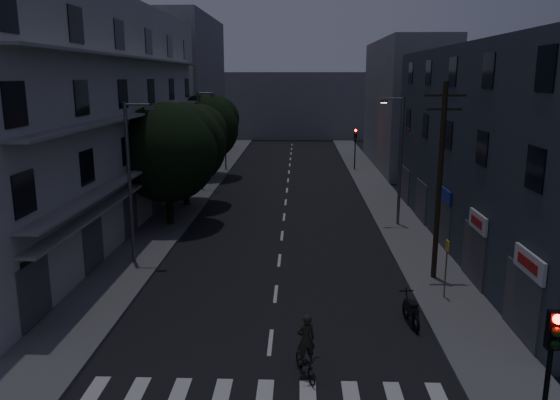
# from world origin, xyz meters

# --- Properties ---
(ground) EXTENTS (160.00, 160.00, 0.00)m
(ground) POSITION_xyz_m (0.00, 25.00, 0.00)
(ground) COLOR black
(ground) RESTS_ON ground
(sidewalk_left) EXTENTS (3.00, 90.00, 0.15)m
(sidewalk_left) POSITION_xyz_m (-7.50, 25.00, 0.07)
(sidewalk_left) COLOR #565659
(sidewalk_left) RESTS_ON ground
(sidewalk_right) EXTENTS (3.00, 90.00, 0.15)m
(sidewalk_right) POSITION_xyz_m (7.50, 25.00, 0.07)
(sidewalk_right) COLOR #565659
(sidewalk_right) RESTS_ON ground
(lane_markings) EXTENTS (0.15, 60.50, 0.01)m
(lane_markings) POSITION_xyz_m (0.00, 31.25, 0.01)
(lane_markings) COLOR beige
(lane_markings) RESTS_ON ground
(building_left) EXTENTS (7.00, 36.00, 14.00)m
(building_left) POSITION_xyz_m (-11.98, 18.00, 6.99)
(building_left) COLOR #ACACA7
(building_left) RESTS_ON ground
(building_right) EXTENTS (6.19, 28.00, 11.00)m
(building_right) POSITION_xyz_m (11.99, 14.00, 5.50)
(building_right) COLOR #2C323C
(building_right) RESTS_ON ground
(building_far_left) EXTENTS (6.00, 20.00, 16.00)m
(building_far_left) POSITION_xyz_m (-12.00, 48.00, 8.00)
(building_far_left) COLOR slate
(building_far_left) RESTS_ON ground
(building_far_right) EXTENTS (6.00, 20.00, 13.00)m
(building_far_right) POSITION_xyz_m (12.00, 42.00, 6.50)
(building_far_right) COLOR slate
(building_far_right) RESTS_ON ground
(building_far_end) EXTENTS (24.00, 8.00, 10.00)m
(building_far_end) POSITION_xyz_m (0.00, 70.00, 5.00)
(building_far_end) COLOR slate
(building_far_end) RESTS_ON ground
(tree_near) EXTENTS (6.26, 6.26, 7.72)m
(tree_near) POSITION_xyz_m (-7.15, 17.54, 4.98)
(tree_near) COLOR black
(tree_near) RESTS_ON sidewalk_left
(tree_mid) EXTENTS (6.06, 6.06, 7.46)m
(tree_mid) POSITION_xyz_m (-7.20, 22.91, 4.81)
(tree_mid) COLOR black
(tree_mid) RESTS_ON sidewalk_left
(tree_far) EXTENTS (6.21, 6.21, 7.68)m
(tree_far) POSITION_xyz_m (-7.66, 34.48, 4.96)
(tree_far) COLOR black
(tree_far) RESTS_ON sidewalk_left
(traffic_signal_near) EXTENTS (0.28, 0.37, 4.10)m
(traffic_signal_near) POSITION_xyz_m (6.71, -4.56, 3.10)
(traffic_signal_near) COLOR black
(traffic_signal_near) RESTS_ON sidewalk_right
(traffic_signal_far_right) EXTENTS (0.28, 0.37, 4.10)m
(traffic_signal_far_right) POSITION_xyz_m (6.64, 38.89, 3.10)
(traffic_signal_far_right) COLOR black
(traffic_signal_far_right) RESTS_ON sidewalk_right
(traffic_signal_far_left) EXTENTS (0.28, 0.37, 4.10)m
(traffic_signal_far_left) POSITION_xyz_m (-6.45, 38.67, 3.10)
(traffic_signal_far_left) COLOR black
(traffic_signal_far_left) RESTS_ON sidewalk_left
(street_lamp_left_near) EXTENTS (1.51, 0.25, 8.00)m
(street_lamp_left_near) POSITION_xyz_m (-7.25, 10.15, 4.60)
(street_lamp_left_near) COLOR #5A5B62
(street_lamp_left_near) RESTS_ON sidewalk_left
(street_lamp_right) EXTENTS (1.51, 0.25, 8.00)m
(street_lamp_right) POSITION_xyz_m (7.22, 17.94, 4.60)
(street_lamp_right) COLOR #55595C
(street_lamp_right) RESTS_ON sidewalk_right
(street_lamp_left_far) EXTENTS (1.51, 0.25, 8.00)m
(street_lamp_left_far) POSITION_xyz_m (-7.18, 28.98, 4.60)
(street_lamp_left_far) COLOR #55565C
(street_lamp_left_far) RESTS_ON sidewalk_left
(utility_pole) EXTENTS (1.80, 0.24, 9.00)m
(utility_pole) POSITION_xyz_m (7.35, 8.45, 4.87)
(utility_pole) COLOR black
(utility_pole) RESTS_ON sidewalk_right
(bus_stop_sign) EXTENTS (0.06, 0.35, 2.52)m
(bus_stop_sign) POSITION_xyz_m (7.21, 6.01, 1.89)
(bus_stop_sign) COLOR #595B60
(bus_stop_sign) RESTS_ON sidewalk_right
(motorcycle) EXTENTS (0.58, 1.99, 1.28)m
(motorcycle) POSITION_xyz_m (5.34, 3.67, 0.50)
(motorcycle) COLOR black
(motorcycle) RESTS_ON ground
(cyclist) EXTENTS (1.12, 1.77, 2.12)m
(cyclist) POSITION_xyz_m (1.24, -0.23, 0.71)
(cyclist) COLOR black
(cyclist) RESTS_ON ground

